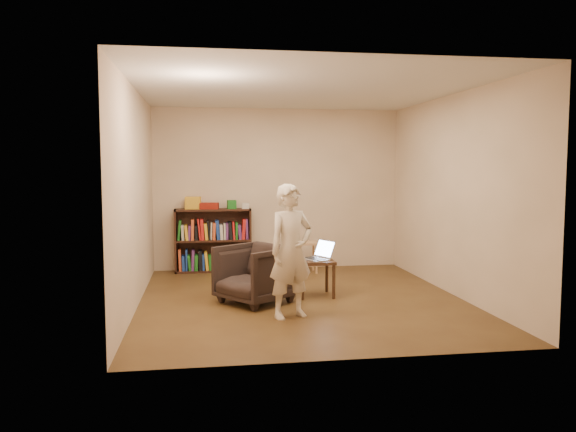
{
  "coord_description": "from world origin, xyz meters",
  "views": [
    {
      "loc": [
        -1.21,
        -6.84,
        1.66
      ],
      "look_at": [
        -0.12,
        0.35,
        1.02
      ],
      "focal_mm": 35.0,
      "sensor_mm": 36.0,
      "label": 1
    }
  ],
  "objects": [
    {
      "name": "laptop",
      "position": [
        0.25,
        0.17,
        0.53
      ],
      "size": [
        0.47,
        0.47,
        0.25
      ],
      "rotation": [
        0.0,
        0.0,
        -1.11
      ],
      "color": "#B9BABE",
      "rests_on": "side_table"
    },
    {
      "name": "box_green",
      "position": [
        -0.76,
        2.07,
        1.07
      ],
      "size": [
        0.15,
        0.15,
        0.14
      ],
      "primitive_type": "cube",
      "rotation": [
        0.0,
        0.0,
        0.08
      ],
      "color": "#1C691E",
      "rests_on": "bookshelf"
    },
    {
      "name": "stool",
      "position": [
        0.4,
        1.77,
        0.39
      ],
      "size": [
        0.34,
        0.34,
        0.49
      ],
      "color": "#B07A55",
      "rests_on": "floor"
    },
    {
      "name": "box_yellow",
      "position": [
        -1.37,
        2.1,
        1.1
      ],
      "size": [
        0.25,
        0.2,
        0.19
      ],
      "primitive_type": "cube",
      "rotation": [
        0.0,
        0.0,
        -0.12
      ],
      "color": "gold",
      "rests_on": "bookshelf"
    },
    {
      "name": "armchair",
      "position": [
        -0.6,
        -0.09,
        0.36
      ],
      "size": [
        1.09,
        1.08,
        0.72
      ],
      "primitive_type": "imported",
      "rotation": [
        0.0,
        0.0,
        -0.91
      ],
      "color": "black",
      "rests_on": "floor"
    },
    {
      "name": "red_cloth",
      "position": [
        -1.11,
        2.08,
        1.05
      ],
      "size": [
        0.31,
        0.24,
        0.1
      ],
      "primitive_type": "cube",
      "rotation": [
        0.0,
        0.0,
        -0.12
      ],
      "color": "maroon",
      "rests_on": "bookshelf"
    },
    {
      "name": "side_table",
      "position": [
        0.21,
        0.16,
        0.39
      ],
      "size": [
        0.46,
        0.46,
        0.47
      ],
      "color": "#312110",
      "rests_on": "floor"
    },
    {
      "name": "floor",
      "position": [
        0.0,
        0.0,
        0.0
      ],
      "size": [
        4.5,
        4.5,
        0.0
      ],
      "primitive_type": "plane",
      "color": "#452C16",
      "rests_on": "ground"
    },
    {
      "name": "person",
      "position": [
        -0.26,
        -0.82,
        0.74
      ],
      "size": [
        0.63,
        0.54,
        1.48
      ],
      "primitive_type": "imported",
      "rotation": [
        0.0,
        0.0,
        0.4
      ],
      "color": "beige",
      "rests_on": "floor"
    },
    {
      "name": "ceiling",
      "position": [
        0.0,
        0.0,
        2.6
      ],
      "size": [
        4.5,
        4.5,
        0.0
      ],
      "primitive_type": "plane",
      "color": "silver",
      "rests_on": "wall_back"
    },
    {
      "name": "box_white",
      "position": [
        -0.54,
        2.05,
        1.04
      ],
      "size": [
        0.11,
        0.11,
        0.09
      ],
      "primitive_type": "cube",
      "rotation": [
        0.0,
        0.0,
        -0.03
      ],
      "color": "beige",
      "rests_on": "bookshelf"
    },
    {
      "name": "wall_left",
      "position": [
        -2.0,
        0.0,
        1.3
      ],
      "size": [
        0.0,
        4.5,
        4.5
      ],
      "primitive_type": "plane",
      "rotation": [
        1.57,
        0.0,
        1.57
      ],
      "color": "beige",
      "rests_on": "floor"
    },
    {
      "name": "wall_back",
      "position": [
        0.0,
        2.25,
        1.3
      ],
      "size": [
        4.0,
        0.0,
        4.0
      ],
      "primitive_type": "plane",
      "rotation": [
        1.57,
        0.0,
        0.0
      ],
      "color": "beige",
      "rests_on": "floor"
    },
    {
      "name": "wall_right",
      "position": [
        2.0,
        0.0,
        1.3
      ],
      "size": [
        0.0,
        4.5,
        4.5
      ],
      "primitive_type": "plane",
      "rotation": [
        1.57,
        0.0,
        -1.57
      ],
      "color": "beige",
      "rests_on": "floor"
    },
    {
      "name": "bookshelf",
      "position": [
        -1.06,
        2.09,
        0.44
      ],
      "size": [
        1.2,
        0.3,
        1.0
      ],
      "color": "black",
      "rests_on": "floor"
    }
  ]
}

